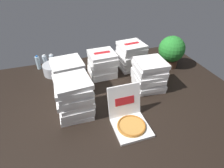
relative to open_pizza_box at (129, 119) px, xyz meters
name	(u,v)px	position (x,y,z in m)	size (l,w,h in m)	color
ground_plane	(115,98)	(0.00, 0.47, -0.09)	(3.20, 2.40, 0.02)	black
open_pizza_box	(129,119)	(0.00, 0.00, 0.00)	(0.36, 0.45, 0.38)	white
pizza_stack_left_near	(69,77)	(-0.50, 0.77, 0.14)	(0.41, 0.41, 0.45)	white
pizza_stack_center_near	(149,75)	(0.50, 0.54, 0.12)	(0.42, 0.41, 0.40)	white
pizza_stack_left_far	(131,56)	(0.49, 1.12, 0.12)	(0.40, 0.40, 0.40)	white
pizza_stack_right_near	(74,97)	(-0.50, 0.35, 0.14)	(0.39, 0.39, 0.45)	white
pizza_stack_right_far	(102,64)	(0.01, 1.05, 0.09)	(0.39, 0.39, 0.35)	white
ice_bucket	(55,69)	(-0.65, 1.30, 0.00)	(0.34, 0.34, 0.15)	#B7BABF
water_bottle_0	(52,61)	(-0.68, 1.52, 0.03)	(0.06, 0.06, 0.22)	silver
water_bottle_1	(64,73)	(-0.54, 1.08, 0.03)	(0.06, 0.06, 0.22)	silver
water_bottle_2	(74,66)	(-0.37, 1.24, 0.03)	(0.06, 0.06, 0.22)	white
water_bottle_3	(38,63)	(-0.88, 1.52, 0.03)	(0.06, 0.06, 0.22)	silver
water_bottle_4	(45,62)	(-0.78, 1.52, 0.03)	(0.06, 0.06, 0.22)	silver
potted_plant	(171,50)	(1.09, 0.96, 0.19)	(0.40, 0.40, 0.49)	#513323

